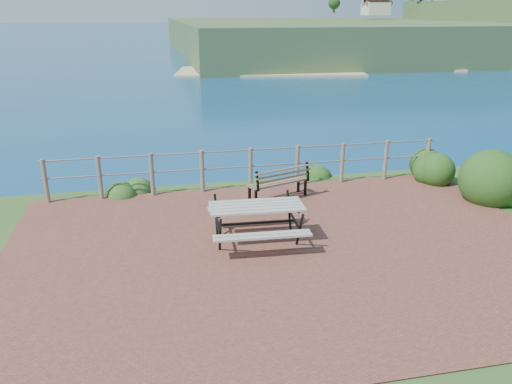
# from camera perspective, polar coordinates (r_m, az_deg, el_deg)

# --- Properties ---
(ground) EXTENTS (10.00, 7.00, 0.12)m
(ground) POSITION_cam_1_polar(r_m,az_deg,el_deg) (9.00, 3.54, -6.70)
(ground) COLOR brown
(ground) RESTS_ON ground
(ocean) EXTENTS (1200.00, 1200.00, 0.00)m
(ocean) POSITION_cam_1_polar(r_m,az_deg,el_deg) (207.80, -11.74, 18.53)
(ocean) COLOR #156381
(ocean) RESTS_ON ground
(safety_railing) EXTENTS (9.40, 0.10, 1.00)m
(safety_railing) POSITION_cam_1_polar(r_m,az_deg,el_deg) (11.83, -0.62, 2.97)
(safety_railing) COLOR #6B5B4C
(safety_railing) RESTS_ON ground
(picnic_table) EXTENTS (1.73, 1.47, 0.71)m
(picnic_table) POSITION_cam_1_polar(r_m,az_deg,el_deg) (9.11, 0.06, -3.15)
(picnic_table) COLOR #9D988D
(picnic_table) RESTS_ON ground
(park_bench) EXTENTS (1.48, 0.83, 0.81)m
(park_bench) POSITION_cam_1_polar(r_m,az_deg,el_deg) (11.16, 2.55, 1.71)
(park_bench) COLOR brown
(park_bench) RESTS_ON ground
(shrub_right_front) EXTENTS (1.39, 1.39, 1.98)m
(shrub_right_front) POSITION_cam_1_polar(r_m,az_deg,el_deg) (12.63, 25.73, -0.70)
(shrub_right_front) COLOR #163F13
(shrub_right_front) RESTS_ON ground
(shrub_right_edge) EXTENTS (1.08, 1.08, 1.54)m
(shrub_right_edge) POSITION_cam_1_polar(r_m,az_deg,el_deg) (13.50, 19.53, 1.42)
(shrub_right_edge) COLOR #163F13
(shrub_right_edge) RESTS_ON ground
(shrub_lip_west) EXTENTS (0.73, 0.73, 0.46)m
(shrub_lip_west) POSITION_cam_1_polar(r_m,az_deg,el_deg) (12.08, -14.33, -0.16)
(shrub_lip_west) COLOR #274B1C
(shrub_lip_west) RESTS_ON ground
(shrub_lip_east) EXTENTS (0.66, 0.66, 0.36)m
(shrub_lip_east) POSITION_cam_1_polar(r_m,az_deg,el_deg) (13.02, 6.59, 1.81)
(shrub_lip_east) COLOR #163F13
(shrub_lip_east) RESTS_ON ground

